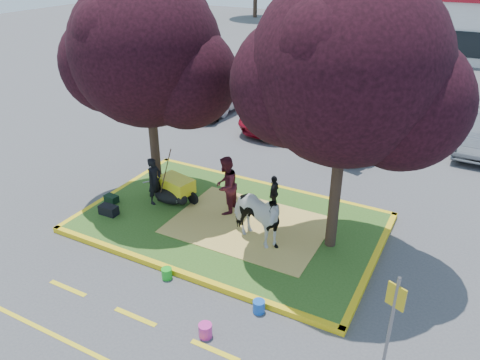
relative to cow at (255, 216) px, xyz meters
The scene contains 30 objects.
ground 1.60m from the cow, 149.82° to the left, with size 90.00×90.00×0.00m, color #424244.
median_island 1.55m from the cow, 149.82° to the left, with size 8.00×5.00×0.15m, color #2E561B.
curb_near 2.39m from the cow, 119.99° to the right, with size 8.30×0.16×0.15m, color yellow.
curb_far 3.52m from the cow, 109.05° to the left, with size 8.30×0.16×0.15m, color yellow.
curb_left 5.31m from the cow, behind, with size 0.16×5.30×0.15m, color yellow.
curb_right 3.16m from the cow, 12.33° to the left, with size 0.16×5.30×0.15m, color yellow.
straw_bedding 1.14m from the cow, 128.46° to the left, with size 4.20×3.00×0.01m, color #E9CD60.
tree_purple_left 5.28m from the cow, 165.20° to the left, with size 5.06×4.20×6.51m.
tree_purple_right 4.13m from the cow, 24.65° to the left, with size 5.30×4.40×6.82m.
fire_lane_stripe_a 4.82m from the cow, 131.25° to the right, with size 1.10×0.12×0.01m, color yellow.
fire_lane_stripe_b 3.84m from the cow, 107.43° to the right, with size 1.10×0.12×0.01m, color yellow.
fire_lane_stripe_c 3.78m from the cow, 76.01° to the right, with size 1.10×0.12×0.01m, color yellow.
fire_lane_long 4.97m from the cow, 103.20° to the right, with size 6.00×0.10×0.01m, color yellow.
retail_building 28.67m from the cow, 88.23° to the left, with size 20.40×8.40×4.40m.
cow is the anchor object (origin of this frame).
calf 3.34m from the cow, 167.99° to the left, with size 1.03×0.58×0.45m, color black.
handler 3.64m from the cow, behind, with size 0.53×0.35×1.45m, color black.
visitor_a 1.76m from the cow, 144.76° to the left, with size 0.85×0.66×1.74m, color #47141E.
visitor_b 1.86m from the cow, 98.74° to the left, with size 0.64×0.27×1.09m, color black.
wheelbarrow 3.27m from the cow, 163.21° to the left, with size 1.95×0.87×0.73m.
gear_bag_dark 4.49m from the cow, behind, with size 0.54×0.30×0.28m, color black.
gear_bag_green 4.86m from the cow, behind, with size 0.41×0.25×0.22m, color black.
sign_post 4.87m from the cow, 35.53° to the right, with size 0.33×0.16×2.45m.
bucket_green 2.63m from the cow, 120.86° to the right, with size 0.25×0.25×0.27m, color green.
bucket_pink 3.44m from the cow, 81.15° to the right, with size 0.28×0.28×0.30m, color #CF2E91.
bucket_blue 2.57m from the cow, 61.53° to the right, with size 0.27×0.27×0.29m, color blue.
car_black 11.49m from the cow, 128.48° to the left, with size 1.78×4.43×1.51m, color black.
car_silver 11.94m from the cow, 122.91° to the left, with size 1.67×4.78×1.57m, color #989B9F.
car_red 9.48m from the cow, 108.10° to the left, with size 2.40×5.20×1.45m, color #A30D21.
car_white 8.47m from the cow, 83.80° to the left, with size 2.12×5.21×1.51m, color silver.
Camera 1 is at (5.59, -9.90, 7.21)m, focal length 35.00 mm.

